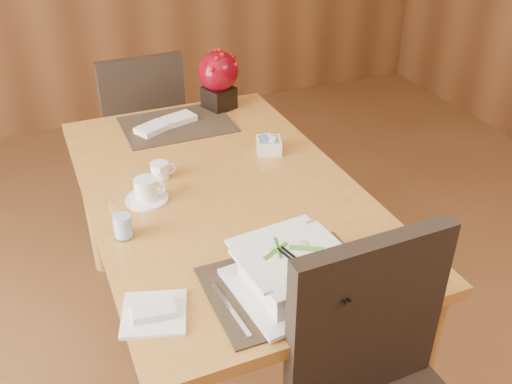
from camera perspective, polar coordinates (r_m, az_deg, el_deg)
name	(u,v)px	position (r m, az deg, el deg)	size (l,w,h in m)	color
dining_table	(223,211)	(2.03, -3.36, -1.90)	(0.90, 1.50, 0.75)	#BD7E34
placemat_near	(291,284)	(1.57, 3.51, -9.19)	(0.45, 0.33, 0.01)	black
placemat_far	(177,124)	(2.44, -7.88, 6.71)	(0.45, 0.33, 0.01)	black
soup_setting	(292,272)	(1.52, 3.61, -7.99)	(0.32, 0.32, 0.12)	white
coffee_cup	(146,191)	(1.92, -10.94, 0.07)	(0.14, 0.14, 0.08)	white
water_glass	(122,217)	(1.74, -13.28, -2.50)	(0.06, 0.06, 0.14)	white
creamer_jug	(160,170)	(2.05, -9.60, 2.15)	(0.08, 0.08, 0.06)	white
sugar_caddy	(269,146)	(2.19, 1.28, 4.66)	(0.09, 0.09, 0.05)	white
berry_decor	(218,77)	(2.54, -3.80, 11.44)	(0.18, 0.18, 0.26)	black
napkins_far	(168,123)	(2.43, -8.81, 6.86)	(0.27, 0.10, 0.02)	white
bread_plate	(154,314)	(1.50, -10.14, -11.88)	(0.16, 0.16, 0.01)	white
far_chair	(142,127)	(3.01, -11.36, 6.43)	(0.43, 0.44, 0.92)	black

